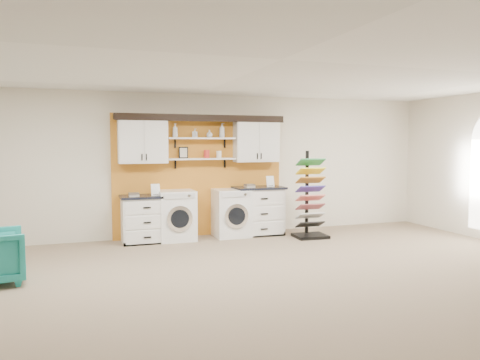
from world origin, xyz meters
name	(u,v)px	position (x,y,z in m)	size (l,w,h in m)	color
floor	(280,296)	(0.00, 0.00, 0.00)	(10.00, 10.00, 0.00)	#86715A
ceiling	(282,59)	(0.00, 0.00, 2.80)	(10.00, 10.00, 0.00)	white
wall_back	(199,165)	(0.00, 4.00, 1.40)	(10.00, 10.00, 0.00)	beige
accent_panel	(200,175)	(0.00, 3.96, 1.20)	(3.40, 0.07, 2.40)	#C17621
upper_cabinet_left	(143,141)	(-1.13, 3.79, 1.88)	(0.90, 0.35, 0.84)	white
upper_cabinet_right	(256,141)	(1.13, 3.79, 1.88)	(0.90, 0.35, 0.84)	white
shelf_lower	(202,159)	(0.00, 3.80, 1.53)	(1.32, 0.28, 0.03)	white
shelf_upper	(202,138)	(0.00, 3.80, 1.93)	(1.32, 0.28, 0.03)	white
crown_molding	(201,118)	(0.00, 3.81, 2.33)	(3.30, 0.41, 0.13)	black
picture_frame	(183,153)	(-0.35, 3.85, 1.66)	(0.18, 0.02, 0.22)	black
canister_red	(207,154)	(0.10, 3.80, 1.62)	(0.11, 0.11, 0.16)	red
canister_cream	(219,154)	(0.35, 3.80, 1.61)	(0.10, 0.10, 0.14)	silver
base_cabinet_left	(145,219)	(-1.13, 3.64, 0.44)	(0.89, 0.66, 0.87)	white
base_cabinet_right	(259,211)	(1.13, 3.64, 0.48)	(0.99, 0.66, 0.97)	white
washer	(176,215)	(-0.54, 3.64, 0.47)	(0.68, 0.71, 0.95)	white
dryer	(231,213)	(0.55, 3.64, 0.47)	(0.67, 0.71, 0.93)	white
sample_rack	(310,210)	(1.97, 3.05, 0.53)	(0.64, 0.54, 1.69)	black
soap_bottle_a	(175,131)	(-0.52, 3.80, 2.08)	(0.10, 0.10, 0.26)	silver
soap_bottle_b	(195,133)	(-0.13, 3.80, 2.03)	(0.08, 0.08, 0.17)	silver
soap_bottle_c	(209,134)	(0.16, 3.80, 2.02)	(0.12, 0.12, 0.15)	silver
soap_bottle_d	(222,130)	(0.41, 3.80, 2.09)	(0.11, 0.11, 0.28)	silver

